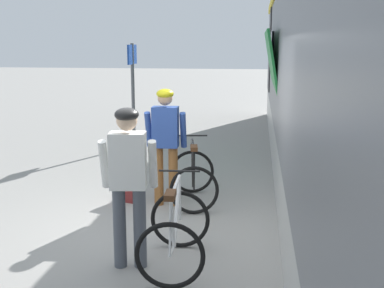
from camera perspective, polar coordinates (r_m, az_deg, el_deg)
ground_plane at (r=6.21m, az=-2.99°, el=-11.17°), size 80.00×80.00×0.00m
cyclist_near_in_white at (r=5.23m, az=-7.45°, el=-3.48°), size 0.64×0.36×1.76m
cyclist_far_in_blue at (r=7.22m, az=-3.11°, el=0.86°), size 0.62×0.32×1.76m
bicycle_near_white at (r=5.38m, az=-1.96°, el=-10.26°), size 0.77×1.11×0.99m
bicycle_far_black at (r=7.44m, az=0.13°, el=-3.95°), size 0.87×1.17×0.99m
backpack_on_platform at (r=7.65m, az=-7.50°, el=-5.19°), size 0.32×0.26×0.40m
platform_sign_post at (r=11.43m, az=-6.95°, el=7.71°), size 0.08×0.70×2.40m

